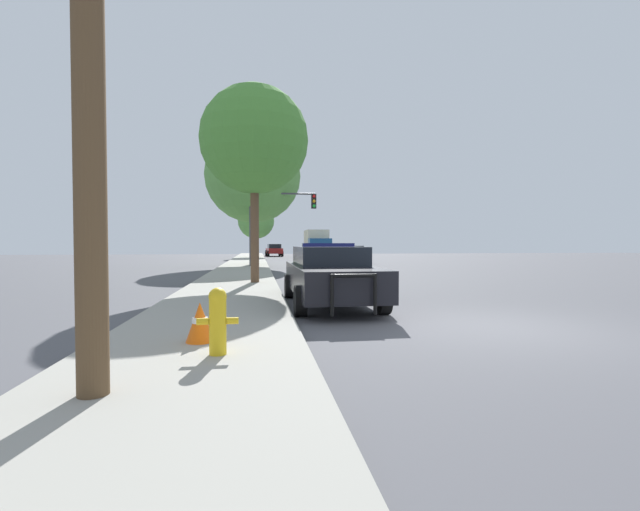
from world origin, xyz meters
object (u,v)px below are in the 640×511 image
at_px(fire_hydrant, 218,319).
at_px(utility_pole, 88,16).
at_px(traffic_light, 279,212).
at_px(tree_sidewalk_mid, 253,175).
at_px(tree_sidewalk_far, 256,221).
at_px(tree_sidewalk_near, 254,140).
at_px(police_car, 330,274).
at_px(box_truck, 317,243).
at_px(car_background_distant, 274,250).
at_px(traffic_cone, 200,322).
at_px(car_background_oncoming, 351,254).

bearing_deg(fire_hydrant, utility_pole, -127.79).
height_order(traffic_light, tree_sidewalk_mid, tree_sidewalk_mid).
bearing_deg(utility_pole, tree_sidewalk_far, 88.06).
distance_m(traffic_light, tree_sidewalk_near, 11.18).
relative_size(tree_sidewalk_mid, tree_sidewalk_far, 1.61).
distance_m(police_car, box_truck, 35.49).
distance_m(car_background_distant, traffic_cone, 44.67).
relative_size(car_background_distant, tree_sidewalk_mid, 0.44).
distance_m(police_car, tree_sidewalk_near, 6.96).
height_order(tree_sidewalk_near, traffic_cone, tree_sidewalk_near).
bearing_deg(tree_sidewalk_mid, utility_pole, -92.87).
height_order(fire_hydrant, utility_pole, utility_pole).
xyz_separation_m(utility_pole, car_background_oncoming, (8.50, 27.46, -2.84)).
xyz_separation_m(tree_sidewalk_mid, traffic_cone, (-0.53, -22.35, -5.59)).
xyz_separation_m(box_truck, tree_sidewalk_near, (-6.43, -30.15, 3.59)).
distance_m(police_car, utility_pole, 7.62).
relative_size(box_truck, tree_sidewalk_far, 1.17).
xyz_separation_m(police_car, tree_sidewalk_far, (-1.91, 34.03, 3.09)).
bearing_deg(box_truck, police_car, 83.52).
bearing_deg(fire_hydrant, traffic_light, 85.09).
distance_m(police_car, traffic_light, 16.22).
xyz_separation_m(traffic_light, traffic_cone, (-2.12, -20.24, -3.03)).
relative_size(car_background_oncoming, tree_sidewalk_mid, 0.50).
bearing_deg(tree_sidewalk_mid, tree_sidewalk_far, 89.50).
height_order(police_car, car_background_oncoming, police_car).
height_order(tree_sidewalk_far, traffic_cone, tree_sidewalk_far).
xyz_separation_m(tree_sidewalk_near, traffic_cone, (-0.71, -9.29, -4.79)).
height_order(police_car, tree_sidewalk_mid, tree_sidewalk_mid).
distance_m(box_truck, tree_sidewalk_far, 6.94).
xyz_separation_m(utility_pole, traffic_light, (2.81, 22.28, -0.12)).
height_order(car_background_oncoming, box_truck, box_truck).
relative_size(car_background_distant, tree_sidewalk_far, 0.72).
bearing_deg(police_car, traffic_cone, 58.71).
xyz_separation_m(tree_sidewalk_mid, tree_sidewalk_near, (0.18, -13.07, -0.81)).
height_order(traffic_light, car_background_distant, traffic_light).
relative_size(utility_pole, traffic_light, 1.44).
xyz_separation_m(police_car, tree_sidewalk_near, (-1.87, 5.04, 4.43)).
relative_size(traffic_light, car_background_distant, 1.15).
distance_m(tree_sidewalk_near, traffic_cone, 10.47).
bearing_deg(car_background_distant, box_truck, -53.72).
distance_m(car_background_oncoming, tree_sidewalk_mid, 9.51).
xyz_separation_m(car_background_distant, tree_sidewalk_far, (-2.08, -6.31, 3.09)).
bearing_deg(police_car, car_background_oncoming, -103.92).
relative_size(fire_hydrant, traffic_cone, 1.50).
bearing_deg(tree_sidewalk_far, utility_pole, -91.94).
bearing_deg(traffic_light, tree_sidewalk_near, -97.31).
relative_size(traffic_light, tree_sidewalk_mid, 0.51).
xyz_separation_m(police_car, utility_pole, (-3.27, -6.29, 2.79)).
xyz_separation_m(fire_hydrant, car_background_distant, (2.44, 45.33, 0.19)).
height_order(box_truck, tree_sidewalk_far, tree_sidewalk_far).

